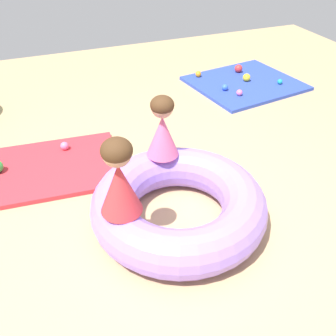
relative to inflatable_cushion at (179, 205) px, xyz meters
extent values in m
plane|color=tan|center=(-0.08, -0.06, -0.16)|extent=(8.00, 8.00, 0.00)
cube|color=red|center=(-0.95, 1.00, -0.14)|extent=(1.60, 0.98, 0.04)
cube|color=#2D47B7|center=(1.70, 1.93, -0.14)|extent=(1.37, 1.25, 0.04)
torus|color=#9975EA|center=(0.00, 0.00, 0.00)|extent=(1.23, 1.23, 0.31)
cone|color=#E5608E|center=(0.04, 0.42, 0.31)|extent=(0.30, 0.30, 0.32)
sphere|color=tan|center=(0.04, 0.42, 0.55)|extent=(0.16, 0.16, 0.16)
ellipsoid|color=#472D19|center=(0.04, 0.42, 0.56)|extent=(0.17, 0.17, 0.14)
cone|color=red|center=(-0.42, -0.07, 0.33)|extent=(0.37, 0.37, 0.34)
sphere|color=tan|center=(-0.42, -0.07, 0.58)|extent=(0.17, 0.17, 0.17)
ellipsoid|color=#472D19|center=(-0.42, -0.07, 0.60)|extent=(0.19, 0.19, 0.15)
sphere|color=pink|center=(-0.61, 1.20, -0.08)|extent=(0.07, 0.07, 0.07)
sphere|color=yellow|center=(1.73, 1.94, -0.07)|extent=(0.09, 0.09, 0.09)
sphere|color=orange|center=(1.23, 2.28, -0.08)|extent=(0.07, 0.07, 0.07)
sphere|color=teal|center=(2.06, 1.71, -0.08)|extent=(0.06, 0.06, 0.06)
sphere|color=blue|center=(1.35, 1.80, -0.08)|extent=(0.07, 0.07, 0.07)
sphere|color=red|center=(1.78, 2.23, -0.06)|extent=(0.10, 0.10, 0.10)
sphere|color=pink|center=(1.44, 1.61, -0.08)|extent=(0.07, 0.07, 0.07)
camera|label=1|loc=(-0.81, -1.85, 1.76)|focal=40.91mm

